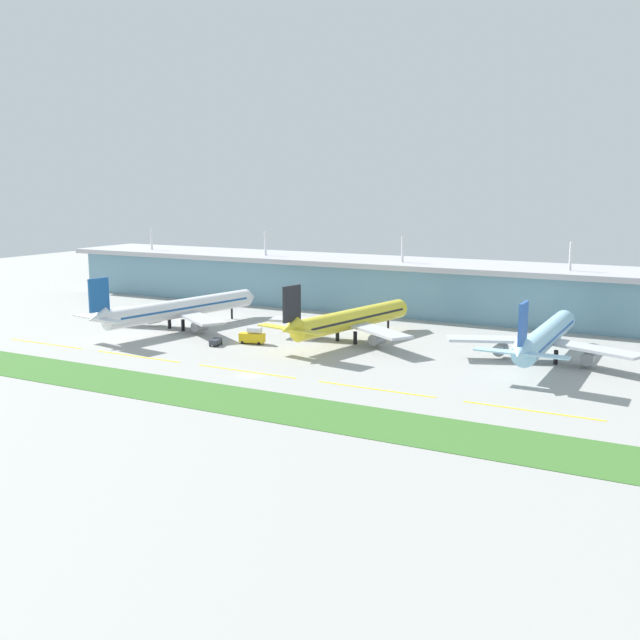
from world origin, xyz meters
TOP-DOWN VIEW (x-y plane):
  - ground_plane at (0.00, 0.00)m, footprint 600.00×600.00m
  - terminal_building at (-0.00, 102.57)m, footprint 288.00×34.00m
  - airliner_near at (-51.27, 38.18)m, footprint 47.96×67.15m
  - airliner_middle at (4.22, 45.54)m, footprint 47.76×58.68m
  - airliner_far at (58.76, 46.63)m, footprint 48.80×61.05m
  - taxiway_stripe_west at (-71.00, 2.62)m, footprint 28.00×0.70m
  - taxiway_stripe_mid_west at (-37.00, 2.62)m, footprint 28.00×0.70m
  - taxiway_stripe_centre at (-3.00, 2.62)m, footprint 28.00×0.70m
  - taxiway_stripe_mid_east at (31.00, 2.62)m, footprint 28.00×0.70m
  - taxiway_stripe_east at (65.00, 2.62)m, footprint 28.00×0.70m
  - grass_verge at (0.00, -18.89)m, footprint 300.00×18.00m
  - pushback_tug at (-26.96, 23.51)m, footprint 3.47×4.87m
  - fuel_truck at (-18.99, 30.33)m, footprint 7.58×4.01m

SIDE VIEW (x-z plane):
  - ground_plane at x=0.00m, z-range 0.00..0.00m
  - taxiway_stripe_west at x=-71.00m, z-range 0.00..0.04m
  - taxiway_stripe_mid_west at x=-37.00m, z-range 0.00..0.04m
  - taxiway_stripe_centre at x=-3.00m, z-range 0.00..0.04m
  - taxiway_stripe_mid_east at x=31.00m, z-range 0.00..0.04m
  - taxiway_stripe_east at x=65.00m, z-range 0.00..0.04m
  - grass_verge at x=0.00m, z-range 0.00..0.10m
  - pushback_tug at x=-26.96m, z-range 0.18..2.03m
  - fuel_truck at x=-18.99m, z-range -0.21..4.74m
  - airliner_middle at x=4.22m, z-range -3.01..15.89m
  - airliner_far at x=58.76m, z-range -3.00..15.90m
  - airliner_near at x=-51.27m, z-range -3.00..15.90m
  - terminal_building at x=0.00m, z-range -4.30..22.94m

